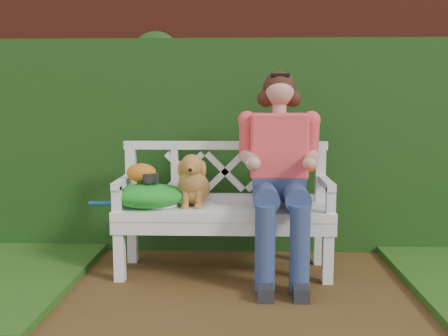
# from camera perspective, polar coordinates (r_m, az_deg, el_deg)

# --- Properties ---
(brick_wall) EXTENTS (10.00, 0.30, 2.20)m
(brick_wall) POSITION_cam_1_polar(r_m,az_deg,el_deg) (4.45, 1.91, 5.83)
(brick_wall) COLOR maroon
(brick_wall) RESTS_ON ground
(ivy_hedge) EXTENTS (10.00, 0.18, 1.70)m
(ivy_hedge) POSITION_cam_1_polar(r_m,az_deg,el_deg) (4.25, 1.89, 2.38)
(ivy_hedge) COLOR #234117
(ivy_hedge) RESTS_ON ground
(garden_bench) EXTENTS (1.59, 0.64, 0.48)m
(garden_bench) POSITION_cam_1_polar(r_m,az_deg,el_deg) (3.75, 0.00, -7.75)
(garden_bench) COLOR white
(garden_bench) RESTS_ON ground
(seated_woman) EXTENTS (0.68, 0.86, 1.40)m
(seated_woman) POSITION_cam_1_polar(r_m,az_deg,el_deg) (3.64, 5.99, -0.82)
(seated_woman) COLOR #E63447
(seated_woman) RESTS_ON ground
(dog) EXTENTS (0.26, 0.35, 0.38)m
(dog) POSITION_cam_1_polar(r_m,az_deg,el_deg) (3.69, -3.38, -1.20)
(dog) COLOR olive
(dog) RESTS_ON garden_bench
(tennis_racket) EXTENTS (0.70, 0.38, 0.03)m
(tennis_racket) POSITION_cam_1_polar(r_m,az_deg,el_deg) (3.73, -8.14, -3.88)
(tennis_racket) COLOR white
(tennis_racket) RESTS_ON garden_bench
(green_bag) EXTENTS (0.61, 0.54, 0.17)m
(green_bag) POSITION_cam_1_polar(r_m,az_deg,el_deg) (3.68, -8.29, -2.93)
(green_bag) COLOR #297F29
(green_bag) RESTS_ON garden_bench
(camera_item) EXTENTS (0.11, 0.08, 0.07)m
(camera_item) POSITION_cam_1_polar(r_m,az_deg,el_deg) (3.66, -8.00, -1.09)
(camera_item) COLOR black
(camera_item) RESTS_ON green_bag
(baseball_glove) EXTENTS (0.25, 0.21, 0.13)m
(baseball_glove) POSITION_cam_1_polar(r_m,az_deg,el_deg) (3.70, -9.00, -0.52)
(baseball_glove) COLOR #C46518
(baseball_glove) RESTS_ON green_bag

